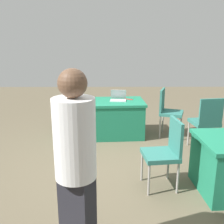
{
  "coord_description": "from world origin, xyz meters",
  "views": [
    {
      "loc": [
        0.05,
        3.78,
        1.94
      ],
      "look_at": [
        0.03,
        0.03,
        0.9
      ],
      "focal_mm": 42.32,
      "sensor_mm": 36.0,
      "label": 1
    }
  ],
  "objects_px": {
    "chair_tucked_right": "(166,150)",
    "chair_aisle": "(168,109)",
    "chair_tucked_left": "(71,106)",
    "table_foreground": "(110,118)",
    "person_attendee_browsing": "(76,162)",
    "scissors_red": "(129,99)",
    "yarn_ball": "(89,99)",
    "chair_near_front": "(206,120)",
    "laptop_silver": "(118,98)"
  },
  "relations": [
    {
      "from": "laptop_silver",
      "to": "person_attendee_browsing",
      "type": "bearing_deg",
      "value": 86.4
    },
    {
      "from": "table_foreground",
      "to": "chair_tucked_right",
      "type": "bearing_deg",
      "value": 110.41
    },
    {
      "from": "chair_tucked_right",
      "to": "chair_aisle",
      "type": "relative_size",
      "value": 0.97
    },
    {
      "from": "chair_aisle",
      "to": "chair_tucked_right",
      "type": "bearing_deg",
      "value": 6.32
    },
    {
      "from": "chair_tucked_left",
      "to": "table_foreground",
      "type": "bearing_deg",
      "value": -86.76
    },
    {
      "from": "table_foreground",
      "to": "chair_tucked_left",
      "type": "relative_size",
      "value": 1.53
    },
    {
      "from": "chair_tucked_left",
      "to": "yarn_ball",
      "type": "distance_m",
      "value": 0.62
    },
    {
      "from": "scissors_red",
      "to": "table_foreground",
      "type": "bearing_deg",
      "value": -132.58
    },
    {
      "from": "chair_near_front",
      "to": "chair_aisle",
      "type": "bearing_deg",
      "value": 117.33
    },
    {
      "from": "chair_tucked_right",
      "to": "yarn_ball",
      "type": "height_order",
      "value": "chair_tucked_right"
    },
    {
      "from": "chair_tucked_right",
      "to": "scissors_red",
      "type": "bearing_deg",
      "value": 2.39
    },
    {
      "from": "yarn_ball",
      "to": "chair_tucked_right",
      "type": "bearing_deg",
      "value": 120.45
    },
    {
      "from": "person_attendee_browsing",
      "to": "laptop_silver",
      "type": "height_order",
      "value": "person_attendee_browsing"
    },
    {
      "from": "yarn_ball",
      "to": "scissors_red",
      "type": "xyz_separation_m",
      "value": [
        -0.82,
        -0.16,
        -0.05
      ]
    },
    {
      "from": "table_foreground",
      "to": "chair_aisle",
      "type": "bearing_deg",
      "value": 177.37
    },
    {
      "from": "table_foreground",
      "to": "scissors_red",
      "type": "xyz_separation_m",
      "value": [
        -0.4,
        -0.14,
        0.37
      ]
    },
    {
      "from": "chair_tucked_left",
      "to": "chair_aisle",
      "type": "relative_size",
      "value": 0.97
    },
    {
      "from": "scissors_red",
      "to": "chair_near_front",
      "type": "bearing_deg",
      "value": -6.75
    },
    {
      "from": "chair_tucked_left",
      "to": "scissors_red",
      "type": "bearing_deg",
      "value": -73.99
    },
    {
      "from": "chair_near_front",
      "to": "laptop_silver",
      "type": "height_order",
      "value": "chair_near_front"
    },
    {
      "from": "chair_near_front",
      "to": "chair_tucked_right",
      "type": "distance_m",
      "value": 1.55
    },
    {
      "from": "yarn_ball",
      "to": "chair_tucked_left",
      "type": "bearing_deg",
      "value": -40.95
    },
    {
      "from": "chair_tucked_right",
      "to": "yarn_ball",
      "type": "relative_size",
      "value": 8.46
    },
    {
      "from": "table_foreground",
      "to": "chair_near_front",
      "type": "relative_size",
      "value": 1.48
    },
    {
      "from": "yarn_ball",
      "to": "table_foreground",
      "type": "bearing_deg",
      "value": -176.58
    },
    {
      "from": "table_foreground",
      "to": "chair_tucked_right",
      "type": "height_order",
      "value": "chair_tucked_right"
    },
    {
      "from": "chair_tucked_right",
      "to": "person_attendee_browsing",
      "type": "bearing_deg",
      "value": 134.14
    },
    {
      "from": "chair_tucked_right",
      "to": "laptop_silver",
      "type": "height_order",
      "value": "chair_tucked_right"
    },
    {
      "from": "chair_tucked_left",
      "to": "chair_aisle",
      "type": "distance_m",
      "value": 2.07
    },
    {
      "from": "chair_tucked_right",
      "to": "chair_aisle",
      "type": "bearing_deg",
      "value": -19.5
    },
    {
      "from": "chair_tucked_right",
      "to": "scissors_red",
      "type": "height_order",
      "value": "chair_tucked_right"
    },
    {
      "from": "chair_near_front",
      "to": "scissors_red",
      "type": "bearing_deg",
      "value": 136.64
    },
    {
      "from": "chair_tucked_left",
      "to": "scissors_red",
      "type": "xyz_separation_m",
      "value": [
        -1.25,
        0.21,
        0.19
      ]
    },
    {
      "from": "chair_tucked_left",
      "to": "chair_aisle",
      "type": "height_order",
      "value": "chair_aisle"
    },
    {
      "from": "chair_aisle",
      "to": "scissors_red",
      "type": "height_order",
      "value": "chair_aisle"
    },
    {
      "from": "table_foreground",
      "to": "yarn_ball",
      "type": "relative_size",
      "value": 12.97
    },
    {
      "from": "chair_near_front",
      "to": "scissors_red",
      "type": "xyz_separation_m",
      "value": [
        1.3,
        -0.93,
        0.17
      ]
    },
    {
      "from": "person_attendee_browsing",
      "to": "yarn_ball",
      "type": "bearing_deg",
      "value": 121.68
    },
    {
      "from": "chair_aisle",
      "to": "yarn_ball",
      "type": "xyz_separation_m",
      "value": [
        1.6,
        -0.03,
        0.22
      ]
    },
    {
      "from": "chair_tucked_left",
      "to": "chair_near_front",
      "type": "bearing_deg",
      "value": -88.49
    },
    {
      "from": "table_foreground",
      "to": "chair_aisle",
      "type": "xyz_separation_m",
      "value": [
        -1.19,
        0.05,
        0.2
      ]
    },
    {
      "from": "person_attendee_browsing",
      "to": "chair_aisle",
      "type": "bearing_deg",
      "value": 94.45
    },
    {
      "from": "chair_tucked_right",
      "to": "chair_near_front",
      "type": "bearing_deg",
      "value": -45.19
    },
    {
      "from": "laptop_silver",
      "to": "scissors_red",
      "type": "relative_size",
      "value": 1.87
    },
    {
      "from": "chair_aisle",
      "to": "person_attendee_browsing",
      "type": "xyz_separation_m",
      "value": [
        1.45,
        3.18,
        0.4
      ]
    },
    {
      "from": "chair_tucked_right",
      "to": "scissors_red",
      "type": "xyz_separation_m",
      "value": [
        0.34,
        -2.14,
        0.2
      ]
    },
    {
      "from": "laptop_silver",
      "to": "chair_near_front",
      "type": "bearing_deg",
      "value": 155.22
    },
    {
      "from": "table_foreground",
      "to": "chair_near_front",
      "type": "xyz_separation_m",
      "value": [
        -1.71,
        0.79,
        0.2
      ]
    },
    {
      "from": "yarn_ball",
      "to": "scissors_red",
      "type": "relative_size",
      "value": 0.62
    },
    {
      "from": "yarn_ball",
      "to": "laptop_silver",
      "type": "bearing_deg",
      "value": -172.61
    }
  ]
}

